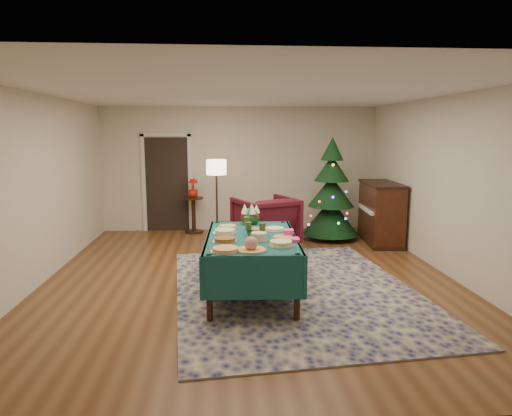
{
  "coord_description": "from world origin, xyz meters",
  "views": [
    {
      "loc": [
        -0.4,
        -6.54,
        2.15
      ],
      "look_at": [
        0.11,
        0.29,
        1.01
      ],
      "focal_mm": 32.0,
      "sensor_mm": 36.0,
      "label": 1
    }
  ],
  "objects": [
    {
      "name": "platter_0",
      "position": [
        -0.37,
        -1.46,
        0.82
      ],
      "size": [
        0.35,
        0.35,
        0.05
      ],
      "color": "silver",
      "rests_on": "buffet_table"
    },
    {
      "name": "potted_plant",
      "position": [
        -1.02,
        3.2,
        0.89
      ],
      "size": [
        0.23,
        0.4,
        0.23
      ],
      "primitive_type": "imported",
      "color": "red",
      "rests_on": "side_table"
    },
    {
      "name": "platter_5",
      "position": [
        0.36,
        -0.9,
        0.82
      ],
      "size": [
        0.28,
        0.28,
        0.04
      ],
      "color": "silver",
      "rests_on": "buffet_table"
    },
    {
      "name": "christmas_tree",
      "position": [
        1.79,
        2.43,
        0.93
      ],
      "size": [
        1.4,
        1.4,
        2.06
      ],
      "color": "black",
      "rests_on": "ground"
    },
    {
      "name": "platter_7",
      "position": [
        0.05,
        -0.55,
        0.83
      ],
      "size": [
        0.26,
        0.26,
        0.08
      ],
      "color": "silver",
      "rests_on": "buffet_table"
    },
    {
      "name": "platter_4",
      "position": [
        0.06,
        -0.96,
        0.85
      ],
      "size": [
        0.23,
        0.23,
        0.11
      ],
      "color": "silver",
      "rests_on": "buffet_table"
    },
    {
      "name": "napkin_stack",
      "position": [
        0.48,
        -1.02,
        0.82
      ],
      "size": [
        0.17,
        0.17,
        0.04
      ],
      "primitive_type": "cube",
      "rotation": [
        0.0,
        0.0,
        -0.04
      ],
      "color": "#F94586",
      "rests_on": "buffet_table"
    },
    {
      "name": "room_shell",
      "position": [
        0.0,
        0.0,
        1.35
      ],
      "size": [
        7.0,
        7.0,
        7.0
      ],
      "color": "#593319",
      "rests_on": "ground"
    },
    {
      "name": "platter_6",
      "position": [
        -0.37,
        -0.5,
        0.82
      ],
      "size": [
        0.33,
        0.33,
        0.06
      ],
      "color": "silver",
      "rests_on": "buffet_table"
    },
    {
      "name": "gift_box",
      "position": [
        0.45,
        -0.8,
        0.85
      ],
      "size": [
        0.13,
        0.13,
        0.11
      ],
      "primitive_type": "cube",
      "rotation": [
        0.0,
        0.0,
        -0.04
      ],
      "color": "#EF428C",
      "rests_on": "buffet_table"
    },
    {
      "name": "floor_lamp",
      "position": [
        -0.51,
        2.47,
        1.37
      ],
      "size": [
        0.39,
        0.39,
        1.62
      ],
      "color": "#A57F3F",
      "rests_on": "ground"
    },
    {
      "name": "side_table",
      "position": [
        -1.02,
        3.2,
        0.38
      ],
      "size": [
        0.43,
        0.43,
        0.77
      ],
      "color": "black",
      "rests_on": "ground"
    },
    {
      "name": "platter_8",
      "position": [
        0.32,
        -0.37,
        0.82
      ],
      "size": [
        0.3,
        0.3,
        0.04
      ],
      "color": "silver",
      "rests_on": "buffet_table"
    },
    {
      "name": "rug",
      "position": [
        0.58,
        -0.59,
        0.01
      ],
      "size": [
        3.6,
        4.5,
        0.02
      ],
      "primitive_type": "cube",
      "rotation": [
        0.0,
        0.0,
        0.1
      ],
      "color": "#131748",
      "rests_on": "ground"
    },
    {
      "name": "goblet_2",
      "position": [
        -0.06,
        -0.67,
        0.9
      ],
      "size": [
        0.08,
        0.08,
        0.19
      ],
      "color": "#2D471E",
      "rests_on": "buffet_table"
    },
    {
      "name": "goblet_0",
      "position": [
        -0.06,
        -0.29,
        0.9
      ],
      "size": [
        0.08,
        0.08,
        0.19
      ],
      "color": "#2D471E",
      "rests_on": "buffet_table"
    },
    {
      "name": "piano",
      "position": [
        2.69,
        2.03,
        0.58
      ],
      "size": [
        0.74,
        1.42,
        1.19
      ],
      "color": "black",
      "rests_on": "ground"
    },
    {
      "name": "platter_9",
      "position": [
        -0.33,
        -0.17,
        0.82
      ],
      "size": [
        0.29,
        0.29,
        0.04
      ],
      "color": "silver",
      "rests_on": "buffet_table"
    },
    {
      "name": "armchair",
      "position": [
        0.41,
        1.87,
        0.53
      ],
      "size": [
        1.31,
        1.28,
        1.05
      ],
      "primitive_type": "imported",
      "rotation": [
        0.0,
        0.0,
        3.54
      ],
      "color": "#490F1A",
      "rests_on": "ground"
    },
    {
      "name": "centerpiece",
      "position": [
        0.01,
        0.12,
        0.94
      ],
      "size": [
        0.29,
        0.29,
        0.33
      ],
      "color": "#1E4C1E",
      "rests_on": "buffet_table"
    },
    {
      "name": "goblet_1",
      "position": [
        0.12,
        -0.74,
        0.9
      ],
      "size": [
        0.08,
        0.08,
        0.19
      ],
      "color": "#2D471E",
      "rests_on": "buffet_table"
    },
    {
      "name": "platter_1",
      "position": [
        -0.08,
        -1.45,
        0.86
      ],
      "size": [
        0.35,
        0.35,
        0.17
      ],
      "color": "silver",
      "rests_on": "buffet_table"
    },
    {
      "name": "buffet_table",
      "position": [
        -0.02,
        -0.68,
        0.64
      ],
      "size": [
        1.28,
        2.1,
        0.8
      ],
      "color": "black",
      "rests_on": "ground"
    },
    {
      "name": "doorway",
      "position": [
        -1.6,
        3.48,
        1.1
      ],
      "size": [
        1.08,
        0.04,
        2.16
      ],
      "color": "black",
      "rests_on": "ground"
    },
    {
      "name": "platter_3",
      "position": [
        -0.37,
        -0.98,
        0.82
      ],
      "size": [
        0.31,
        0.31,
        0.06
      ],
      "color": "silver",
      "rests_on": "buffet_table"
    },
    {
      "name": "platter_2",
      "position": [
        0.3,
        -1.25,
        0.83
      ],
      "size": [
        0.31,
        0.31,
        0.07
      ],
      "color": "silver",
      "rests_on": "buffet_table"
    }
  ]
}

